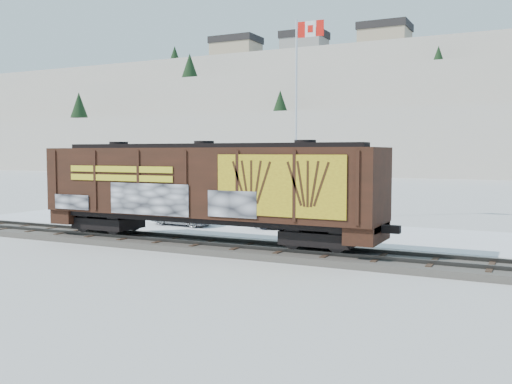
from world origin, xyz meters
The scene contains 9 objects.
ground centered at (0.00, 0.00, 0.00)m, with size 500.00×500.00×0.00m, color white.
rail_track centered at (0.00, 0.00, 0.15)m, with size 50.00×3.40×0.43m.
parking_strip centered at (0.00, 7.50, 0.01)m, with size 40.00×8.00×0.03m, color white.
hillside centered at (-0.05, 139.79, 14.37)m, with size 360.00×110.00×93.00m.
hopper_railcar centered at (-0.09, -0.01, 2.84)m, with size 16.22×3.06×4.33m.
flagpole centered at (-0.73, 12.62, 4.87)m, with size 2.30×0.90×12.90m.
car_silver centered at (-5.45, 6.19, 0.72)m, with size 1.63×4.04×1.38m, color #A6A7AD.
car_white centered at (0.80, 7.20, 0.73)m, with size 1.48×4.25×1.40m, color white.
car_dark centered at (1.11, 7.41, 0.72)m, with size 1.95×4.79×1.39m, color #202328.
Camera 1 is at (13.43, -21.94, 4.36)m, focal length 40.00 mm.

